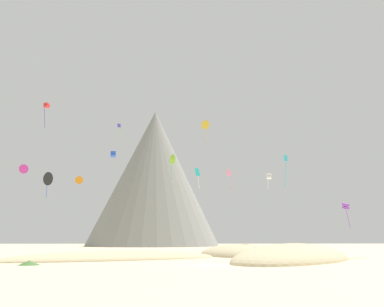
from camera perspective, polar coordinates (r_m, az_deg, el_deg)
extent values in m
plane|color=beige|center=(36.24, 2.40, -16.59)|extent=(400.00, 400.00, 0.00)
ellipsoid|color=#CCBA8E|center=(58.52, 7.56, -15.09)|extent=(15.57, 19.52, 3.45)
ellipsoid|color=#CCBA8E|center=(46.45, 15.31, -15.35)|extent=(23.32, 26.45, 3.86)
ellipsoid|color=beige|center=(57.08, 17.40, -14.69)|extent=(23.41, 23.90, 1.76)
ellipsoid|color=#CCBA8E|center=(48.15, -11.57, -15.44)|extent=(28.39, 19.71, 2.03)
cone|color=#668C4C|center=(42.20, 7.67, -15.24)|extent=(2.56, 2.56, 1.07)
cone|color=#668C4C|center=(59.47, 2.42, -14.89)|extent=(1.35, 1.35, 0.55)
cone|color=#477238|center=(39.71, -23.43, -14.94)|extent=(2.46, 2.46, 0.44)
cone|color=#477238|center=(49.84, -11.20, -15.04)|extent=(1.66, 1.66, 0.55)
cone|color=gray|center=(148.01, -5.78, -3.45)|extent=(53.76, 53.76, 53.05)
cone|color=gray|center=(151.70, -7.31, -8.35)|extent=(36.27, 36.27, 28.33)
cone|color=gray|center=(152.38, -9.47, -7.90)|extent=(35.03, 35.03, 30.48)
cube|color=#33BCDB|center=(59.83, 13.98, -0.66)|extent=(0.82, 0.64, 1.04)
cylinder|color=#33BCDB|center=(59.32, 13.97, -3.05)|extent=(0.44, 0.48, 4.14)
cone|color=black|center=(76.68, -21.02, -3.58)|extent=(1.56, 2.54, 2.57)
cylinder|color=blue|center=(76.36, -21.15, -5.36)|extent=(0.16, 0.19, 2.28)
cube|color=teal|center=(61.29, 0.81, -2.83)|extent=(0.93, 0.81, 1.35)
cylinder|color=white|center=(61.02, 1.01, -4.43)|extent=(0.26, 0.20, 2.09)
cube|color=white|center=(61.50, 11.58, -3.59)|extent=(0.83, 0.85, 0.41)
cube|color=white|center=(61.57, 11.56, -3.18)|extent=(0.83, 0.85, 0.41)
cylinder|color=white|center=(61.31, 11.44, -4.50)|extent=(0.16, 0.19, 1.65)
cube|color=red|center=(71.29, -21.16, 6.67)|extent=(0.94, 0.95, 0.37)
cube|color=red|center=(71.42, -21.14, 6.96)|extent=(0.94, 0.95, 0.37)
cylinder|color=#5138B2|center=(70.72, -21.42, 5.09)|extent=(0.39, 0.49, 3.75)
cone|color=#D1339E|center=(60.39, -24.16, -2.14)|extent=(1.25, 1.12, 1.37)
cone|color=orange|center=(88.65, -16.71, -3.88)|extent=(1.77, 0.51, 1.76)
cube|color=purple|center=(69.28, 22.26, -7.59)|extent=(1.12, 1.16, 0.59)
cube|color=purple|center=(69.32, 22.23, -7.17)|extent=(1.12, 1.16, 0.59)
cylinder|color=purple|center=(69.26, 22.57, -9.08)|extent=(0.47, 0.34, 3.26)
cube|color=blue|center=(93.99, -11.84, -0.29)|extent=(1.35, 1.44, 0.82)
cube|color=blue|center=(94.11, -11.83, 0.05)|extent=(1.35, 1.44, 0.82)
cone|color=#8CD133|center=(90.20, -3.04, -0.89)|extent=(1.65, 2.20, 2.50)
cylinder|color=green|center=(89.61, -3.19, -2.84)|extent=(0.35, 0.15, 3.73)
cone|color=gold|center=(97.51, 2.06, 4.35)|extent=(2.26, 1.83, 2.41)
cylinder|color=gold|center=(96.72, 2.24, 2.73)|extent=(0.45, 0.13, 3.31)
cube|color=#5138B2|center=(82.25, -10.98, 4.18)|extent=(0.80, 0.53, 0.93)
cylinder|color=#8CD133|center=(81.74, -10.84, 3.07)|extent=(0.12, 0.26, 2.40)
cone|color=pink|center=(91.12, 5.70, -2.92)|extent=(1.52, 1.98, 1.83)
cylinder|color=pink|center=(90.65, 5.82, -4.87)|extent=(0.43, 0.27, 4.45)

